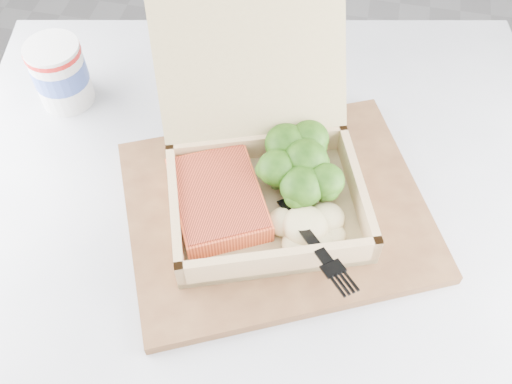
% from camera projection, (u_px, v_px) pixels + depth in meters
% --- Properties ---
extents(floor, '(4.00, 4.00, 0.00)m').
position_uv_depth(floor, '(120.00, 248.00, 1.53)').
color(floor, '#9B9BA0').
rests_on(floor, ground).
extents(cafe_table, '(0.96, 0.96, 0.73)m').
position_uv_depth(cafe_table, '(262.00, 295.00, 0.86)').
color(cafe_table, black).
rests_on(cafe_table, floor).
extents(serving_tray, '(0.45, 0.42, 0.02)m').
position_uv_depth(serving_tray, '(276.00, 209.00, 0.71)').
color(serving_tray, brown).
rests_on(serving_tray, cafe_table).
extents(takeout_container, '(0.31, 0.33, 0.20)m').
position_uv_depth(takeout_container, '(262.00, 158.00, 0.69)').
color(takeout_container, tan).
rests_on(takeout_container, serving_tray).
extents(salmon_fillet, '(0.15, 0.16, 0.03)m').
position_uv_depth(salmon_fillet, '(218.00, 199.00, 0.68)').
color(salmon_fillet, orange).
rests_on(salmon_fillet, takeout_container).
extents(broccoli_pile, '(0.13, 0.13, 0.05)m').
position_uv_depth(broccoli_pile, '(305.00, 167.00, 0.70)').
color(broccoli_pile, '#397119').
rests_on(broccoli_pile, takeout_container).
extents(mashed_potatoes, '(0.09, 0.08, 0.03)m').
position_uv_depth(mashed_potatoes, '(305.00, 226.00, 0.66)').
color(mashed_potatoes, '#CABF83').
rests_on(mashed_potatoes, takeout_container).
extents(plastic_fork, '(0.11, 0.14, 0.03)m').
position_uv_depth(plastic_fork, '(295.00, 216.00, 0.65)').
color(plastic_fork, black).
rests_on(plastic_fork, mashed_potatoes).
extents(paper_cup, '(0.08, 0.08, 0.10)m').
position_uv_depth(paper_cup, '(60.00, 72.00, 0.79)').
color(paper_cup, silver).
rests_on(paper_cup, cafe_table).
extents(receipt, '(0.07, 0.13, 0.00)m').
position_uv_depth(receipt, '(274.00, 92.00, 0.84)').
color(receipt, silver).
rests_on(receipt, cafe_table).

